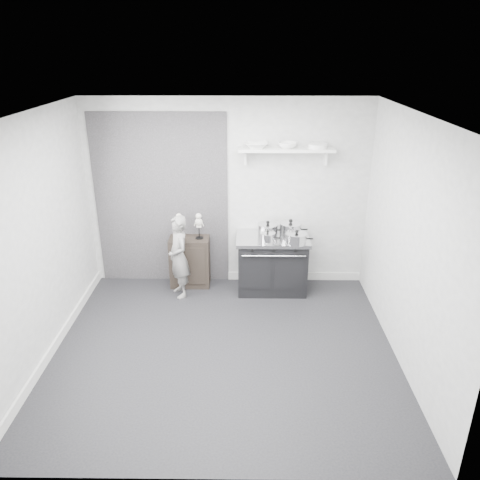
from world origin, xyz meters
name	(u,v)px	position (x,y,z in m)	size (l,w,h in m)	color
ground	(223,349)	(0.00, 0.00, 0.00)	(4.00, 4.00, 0.00)	black
room_shell	(214,214)	(-0.09, 0.15, 1.64)	(4.02, 3.62, 2.71)	#A3A3A1
wall_shelf	(286,150)	(0.80, 1.68, 2.01)	(1.30, 0.26, 0.24)	silver
stove	(272,263)	(0.64, 1.48, 0.41)	(1.02, 0.64, 0.82)	black
side_cabinet	(190,262)	(-0.56, 1.61, 0.37)	(0.57, 0.33, 0.75)	black
child	(179,257)	(-0.67, 1.30, 0.60)	(0.43, 0.29, 1.19)	slate
pot_back_left	(268,229)	(0.57, 1.57, 0.90)	(0.38, 0.29, 0.21)	silver
pot_back_right	(290,229)	(0.89, 1.57, 0.92)	(0.40, 0.32, 0.24)	silver
pot_front_right	(296,238)	(0.95, 1.28, 0.89)	(0.37, 0.28, 0.19)	silver
pot_front_center	(268,237)	(0.56, 1.32, 0.89)	(0.30, 0.21, 0.17)	silver
skeleton_full	(179,224)	(-0.69, 1.61, 0.96)	(0.12, 0.08, 0.43)	silver
skeleton_torso	(199,224)	(-0.41, 1.61, 0.97)	(0.12, 0.08, 0.44)	silver
bowl_large	(256,145)	(0.39, 1.67, 2.08)	(0.32, 0.32, 0.08)	white
bowl_small	(287,145)	(0.81, 1.67, 2.08)	(0.25, 0.25, 0.08)	white
plate_stack	(318,146)	(1.22, 1.67, 2.07)	(0.26, 0.26, 0.06)	white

